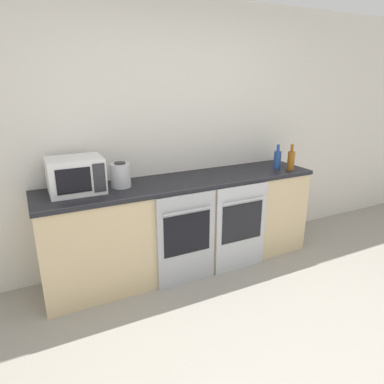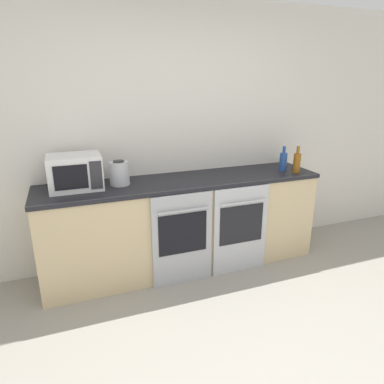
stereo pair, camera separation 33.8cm
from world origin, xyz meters
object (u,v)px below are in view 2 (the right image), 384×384
oven_left (182,239)px  oven_right (240,230)px  microwave (75,172)px  kettle (119,173)px  bottle_amber (297,162)px  bottle_blue (283,161)px

oven_left → oven_right: bearing=0.0°
microwave → kettle: (0.38, -0.02, -0.04)m
oven_right → kettle: kettle is taller
oven_left → bottle_amber: size_ratio=3.21×
bottle_blue → bottle_amber: bearing=-55.1°
oven_right → bottle_amber: bottle_amber is taller
bottle_amber → kettle: size_ratio=1.23×
bottle_amber → bottle_blue: 0.15m
oven_right → bottle_blue: (0.62, 0.27, 0.58)m
oven_left → microwave: microwave is taller
microwave → bottle_blue: size_ratio=1.73×
oven_right → bottle_amber: size_ratio=3.21×
bottle_amber → kettle: bottle_amber is taller
oven_right → microwave: 1.63m
bottle_amber → oven_left: bearing=-173.7°
microwave → kettle: 0.38m
bottle_amber → oven_right: bearing=-168.4°
bottle_blue → kettle: (-1.71, 0.09, 0.01)m
microwave → bottle_amber: 2.18m
oven_right → bottle_amber: bearing=11.6°
oven_right → microwave: microwave is taller
kettle → bottle_amber: bearing=-6.6°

